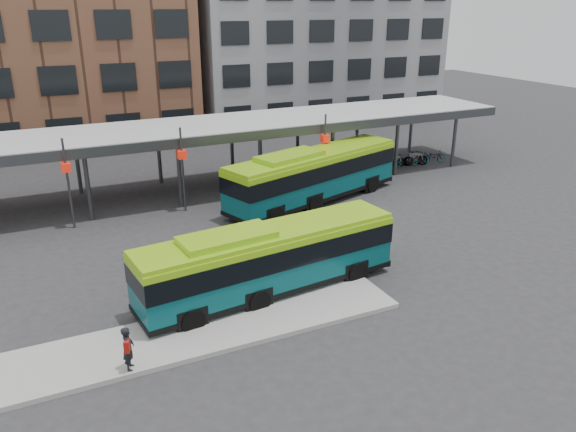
% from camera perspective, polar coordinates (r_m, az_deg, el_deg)
% --- Properties ---
extents(ground, '(120.00, 120.00, 0.00)m').
position_cam_1_polar(ground, '(25.14, 2.36, -5.37)').
color(ground, '#28282B').
rests_on(ground, ground).
extents(boarding_island, '(14.00, 3.00, 0.18)m').
position_cam_1_polar(boarding_island, '(20.81, -7.45, -11.29)').
color(boarding_island, gray).
rests_on(boarding_island, ground).
extents(canopy, '(40.00, 6.53, 4.80)m').
position_cam_1_polar(canopy, '(35.18, -7.52, 8.87)').
color(canopy, '#999B9E').
rests_on(canopy, ground).
extents(building_brick, '(26.00, 14.00, 22.00)m').
position_cam_1_polar(building_brick, '(51.91, -26.26, 18.74)').
color(building_brick, brown).
rests_on(building_brick, ground).
extents(building_grey, '(24.00, 14.00, 20.00)m').
position_cam_1_polar(building_grey, '(58.34, 1.80, 19.75)').
color(building_grey, slate).
rests_on(building_grey, ground).
extents(bus_front, '(11.05, 3.44, 2.99)m').
position_cam_1_polar(bus_front, '(22.44, -2.03, -4.32)').
color(bus_front, '#06454A').
rests_on(bus_front, ground).
extents(bus_rear, '(12.10, 6.03, 3.28)m').
position_cam_1_polar(bus_rear, '(32.97, 2.62, 4.27)').
color(bus_rear, '#06454A').
rests_on(bus_rear, ground).
extents(pedestrian, '(0.51, 0.64, 1.50)m').
position_cam_1_polar(pedestrian, '(18.79, -15.92, -12.78)').
color(pedestrian, black).
rests_on(pedestrian, boarding_island).
extents(bike_rack, '(7.41, 1.32, 1.06)m').
position_cam_1_polar(bike_rack, '(41.58, 11.74, 5.59)').
color(bike_rack, slate).
rests_on(bike_rack, ground).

